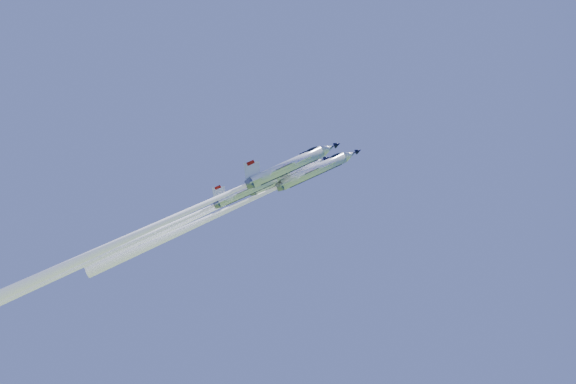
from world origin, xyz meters
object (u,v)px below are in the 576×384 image
(jet_lead, at_px, (236,206))
(jet_left, at_px, (216,207))
(jet_right, at_px, (167,220))
(jet_slot, at_px, (130,243))

(jet_lead, height_order, jet_left, jet_lead)
(jet_lead, relative_size, jet_right, 0.81)
(jet_left, distance_m, jet_right, 13.53)
(jet_left, relative_size, jet_right, 0.74)
(jet_left, distance_m, jet_slot, 17.21)
(jet_lead, bearing_deg, jet_right, -57.86)
(jet_lead, height_order, jet_right, jet_right)
(jet_left, height_order, jet_slot, jet_slot)
(jet_lead, height_order, jet_slot, jet_lead)
(jet_lead, bearing_deg, jet_left, -126.80)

